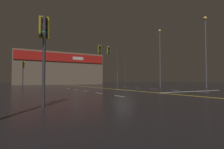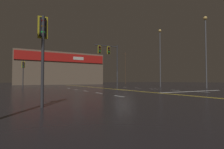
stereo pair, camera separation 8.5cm
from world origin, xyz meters
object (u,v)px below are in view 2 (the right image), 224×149
(streetlight_near_left, at_px, (160,51))
(streetlight_near_right, at_px, (206,43))
(traffic_signal_median, at_px, (109,55))
(traffic_signal_corner_northwest, at_px, (23,68))
(traffic_signal_corner_southwest, at_px, (43,40))

(streetlight_near_left, bearing_deg, streetlight_near_right, -85.53)
(traffic_signal_median, bearing_deg, traffic_signal_corner_northwest, 137.97)
(streetlight_near_left, xyz_separation_m, streetlight_near_right, (0.70, -8.92, -0.12))
(traffic_signal_corner_northwest, relative_size, streetlight_near_right, 0.36)
(traffic_signal_median, height_order, traffic_signal_corner_northwest, traffic_signal_median)
(traffic_signal_median, distance_m, traffic_signal_corner_southwest, 15.02)
(traffic_signal_median, xyz_separation_m, streetlight_near_left, (14.10, 5.40, 2.54))
(traffic_signal_median, relative_size, streetlight_near_right, 0.53)
(traffic_signal_corner_southwest, relative_size, streetlight_near_right, 0.37)
(traffic_signal_corner_northwest, xyz_separation_m, traffic_signal_corner_southwest, (0.25, -20.31, 0.02))
(traffic_signal_median, distance_m, streetlight_near_right, 15.40)
(traffic_signal_corner_northwest, relative_size, traffic_signal_corner_southwest, 0.99)
(traffic_signal_corner_southwest, bearing_deg, traffic_signal_median, 51.49)
(traffic_signal_corner_southwest, bearing_deg, traffic_signal_corner_northwest, 90.70)
(traffic_signal_median, xyz_separation_m, traffic_signal_corner_southwest, (-9.31, -11.69, -1.49))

